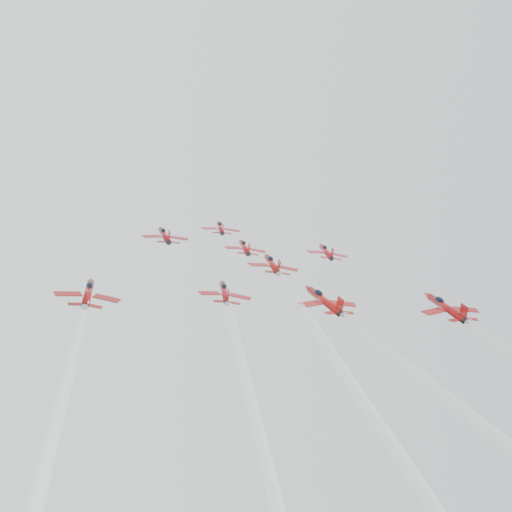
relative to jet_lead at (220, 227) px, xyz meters
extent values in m
cylinder|color=#B3111D|center=(0.00, -0.31, -0.23)|extent=(1.03, 8.85, 5.14)
cone|color=#B3111D|center=(0.00, 4.80, 2.34)|extent=(1.03, 2.31, 1.85)
cone|color=black|center=(0.00, -5.01, -2.59)|extent=(1.03, 1.47, 1.43)
ellipsoid|color=black|center=(0.00, 1.40, 1.16)|extent=(0.94, 2.22, 1.68)
cube|color=#B3111D|center=(-2.53, -0.96, -0.61)|extent=(3.87, 2.58, 0.84)
cube|color=#B3111D|center=(2.53, -0.96, -0.61)|extent=(3.87, 2.58, 0.84)
cube|color=#B3111D|center=(0.00, -4.51, -1.08)|extent=(0.11, 2.35, 2.44)
cube|color=#B3111D|center=(-1.31, -4.17, -2.17)|extent=(1.86, 1.28, 0.49)
cube|color=#B3111D|center=(1.31, -4.17, -2.17)|extent=(1.86, 1.28, 0.49)
cylinder|color=maroon|center=(-13.59, -8.99, -4.59)|extent=(1.12, 9.58, 5.56)
cone|color=maroon|center=(-13.59, -3.45, -1.81)|extent=(1.12, 2.50, 2.00)
cone|color=black|center=(-13.59, -14.07, -7.15)|extent=(1.12, 1.59, 1.55)
ellipsoid|color=black|center=(-13.59, -7.13, -3.09)|extent=(1.02, 2.41, 1.82)
cube|color=maroon|center=(-16.33, -9.69, -5.00)|extent=(4.19, 2.79, 0.91)
cube|color=maroon|center=(-10.85, -9.69, -5.00)|extent=(4.19, 2.79, 0.91)
cube|color=maroon|center=(-13.59, -13.53, -5.51)|extent=(0.12, 2.55, 2.64)
cube|color=maroon|center=(-15.01, -13.16, -6.69)|extent=(2.01, 1.39, 0.53)
cube|color=maroon|center=(-12.17, -13.16, -6.69)|extent=(2.01, 1.39, 0.53)
cylinder|color=#AB1017|center=(1.94, -14.30, -7.27)|extent=(1.01, 8.68, 5.04)
cone|color=#AB1017|center=(1.94, -9.29, -4.74)|extent=(1.01, 2.26, 1.81)
cone|color=black|center=(1.94, -18.91, -9.58)|extent=(1.01, 1.44, 1.40)
ellipsoid|color=black|center=(1.94, -12.62, -5.90)|extent=(0.92, 2.18, 1.65)
cube|color=#AB1017|center=(-0.54, -14.94, -7.64)|extent=(3.80, 2.53, 0.83)
cube|color=#AB1017|center=(4.43, -14.94, -7.64)|extent=(3.80, 2.53, 0.83)
cube|color=#AB1017|center=(1.94, -18.42, -8.10)|extent=(0.11, 2.31, 2.39)
cube|color=#AB1017|center=(0.65, -18.09, -9.17)|extent=(1.82, 1.25, 0.48)
cube|color=#AB1017|center=(3.23, -18.09, -9.17)|extent=(1.82, 1.25, 0.48)
cylinder|color=#B11020|center=(19.67, -14.30, -7.27)|extent=(1.04, 8.91, 5.17)
cone|color=#B11020|center=(19.67, -9.15, -4.68)|extent=(1.04, 2.32, 1.86)
cone|color=black|center=(19.67, -19.03, -9.64)|extent=(1.04, 1.48, 1.44)
ellipsoid|color=black|center=(19.67, -12.57, -5.87)|extent=(0.94, 2.24, 1.69)
cube|color=#B11020|center=(17.12, -14.96, -7.65)|extent=(3.90, 2.60, 0.85)
cube|color=#B11020|center=(22.22, -14.96, -7.65)|extent=(3.90, 2.60, 0.85)
cube|color=#B11020|center=(19.67, -18.53, -8.12)|extent=(0.11, 2.37, 2.45)
cube|color=#B11020|center=(18.34, -18.19, -9.22)|extent=(1.87, 1.29, 0.49)
cube|color=#B11020|center=(20.99, -18.19, -9.22)|extent=(1.87, 1.29, 0.49)
cylinder|color=maroon|center=(4.70, -24.23, -12.26)|extent=(1.13, 9.69, 5.63)
cone|color=maroon|center=(4.70, -18.63, -9.44)|extent=(1.13, 2.53, 2.03)
cone|color=black|center=(4.70, -29.38, -14.84)|extent=(1.13, 1.61, 1.56)
ellipsoid|color=black|center=(4.70, -22.35, -10.74)|extent=(1.03, 2.44, 1.84)
cube|color=maroon|center=(1.92, -24.94, -12.67)|extent=(4.24, 2.82, 0.92)
cube|color=maroon|center=(7.47, -24.94, -12.67)|extent=(4.24, 2.82, 0.92)
cube|color=maroon|center=(4.70, -28.83, -13.19)|extent=(0.12, 2.58, 2.67)
cube|color=maroon|center=(3.26, -28.46, -14.38)|extent=(2.03, 1.40, 0.54)
cube|color=maroon|center=(6.14, -28.46, -14.38)|extent=(2.03, 1.40, 0.54)
cylinder|color=white|center=(4.70, -71.08, -35.81)|extent=(1.44, 83.32, 42.85)
cylinder|color=maroon|center=(-28.77, -41.31, -20.84)|extent=(1.12, 9.57, 5.55)
cone|color=maroon|center=(-28.77, -35.78, -18.06)|extent=(1.12, 2.50, 2.00)
cone|color=black|center=(-28.77, -46.38, -23.39)|extent=(1.12, 1.59, 1.54)
ellipsoid|color=black|center=(-28.77, -39.45, -19.34)|extent=(1.01, 2.40, 1.82)
cube|color=maroon|center=(-31.51, -42.01, -21.25)|extent=(4.19, 2.79, 0.91)
cube|color=maroon|center=(-26.03, -42.01, -21.25)|extent=(4.19, 2.79, 0.91)
cube|color=maroon|center=(-28.77, -45.84, -21.76)|extent=(0.12, 2.54, 2.63)
cube|color=maroon|center=(-30.19, -45.48, -22.94)|extent=(2.01, 1.38, 0.53)
cube|color=maroon|center=(-27.35, -45.48, -22.94)|extent=(2.01, 1.38, 0.53)
cylinder|color=maroon|center=(-7.86, -39.16, -19.76)|extent=(0.98, 8.43, 4.90)
cone|color=maroon|center=(-7.86, -34.29, -17.31)|extent=(0.98, 2.20, 1.76)
cone|color=black|center=(-7.86, -43.64, -22.01)|extent=(0.98, 1.40, 1.36)
ellipsoid|color=black|center=(-7.86, -37.53, -18.44)|extent=(0.89, 2.12, 1.60)
cube|color=maroon|center=(-10.28, -39.78, -20.12)|extent=(3.69, 2.46, 0.80)
cube|color=maroon|center=(-5.45, -39.78, -20.12)|extent=(3.69, 2.46, 0.80)
cube|color=maroon|center=(-7.86, -43.16, -20.57)|extent=(0.11, 2.24, 2.32)
cube|color=maroon|center=(-9.12, -42.84, -21.61)|extent=(1.77, 1.22, 0.47)
cube|color=maroon|center=(-6.61, -42.84, -21.61)|extent=(1.77, 1.22, 0.47)
cylinder|color=white|center=(-7.86, -79.92, -40.25)|extent=(1.25, 72.49, 37.28)
cylinder|color=#A7110F|center=(8.21, -41.27, -20.82)|extent=(1.17, 10.06, 5.84)
cone|color=#A7110F|center=(8.21, -35.45, -17.90)|extent=(1.17, 2.62, 2.10)
cone|color=black|center=(8.21, -46.61, -23.50)|extent=(1.17, 1.67, 1.62)
ellipsoid|color=black|center=(8.21, -39.31, -19.24)|extent=(1.07, 2.53, 1.91)
cube|color=#A7110F|center=(5.33, -42.01, -21.25)|extent=(4.40, 2.93, 0.96)
cube|color=#A7110F|center=(11.10, -42.01, -21.25)|extent=(4.40, 2.93, 0.96)
cube|color=#A7110F|center=(8.21, -46.04, -21.78)|extent=(0.13, 2.67, 2.77)
cube|color=#A7110F|center=(6.72, -45.65, -23.02)|extent=(2.11, 1.46, 0.56)
cube|color=#A7110F|center=(9.71, -45.65, -23.02)|extent=(2.11, 1.46, 0.56)
cylinder|color=maroon|center=(29.64, -42.60, -21.49)|extent=(1.20, 10.29, 5.98)
cone|color=maroon|center=(29.64, -36.65, -18.50)|extent=(1.20, 2.69, 2.15)
cone|color=black|center=(29.64, -48.06, -24.23)|extent=(1.20, 1.71, 1.66)
ellipsoid|color=black|center=(29.64, -40.60, -19.87)|extent=(1.09, 2.59, 1.96)
cube|color=maroon|center=(26.69, -43.35, -21.93)|extent=(4.50, 3.00, 0.98)
cube|color=maroon|center=(32.59, -43.35, -21.93)|extent=(4.50, 3.00, 0.98)
cube|color=maroon|center=(29.64, -47.48, -22.47)|extent=(0.13, 2.74, 2.83)
cube|color=maroon|center=(28.11, -47.08, -23.74)|extent=(2.16, 1.49, 0.57)
cube|color=maroon|center=(31.17, -47.08, -23.74)|extent=(2.16, 1.49, 0.57)
camera|label=1|loc=(-30.45, -137.19, -32.23)|focal=45.00mm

